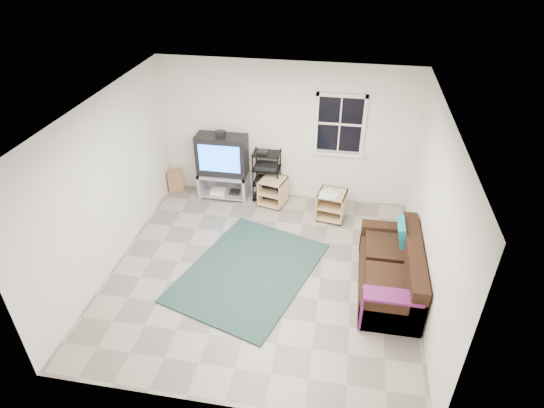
% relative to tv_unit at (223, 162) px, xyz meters
% --- Properties ---
extents(room, '(4.60, 4.62, 4.60)m').
position_rel_tv_unit_xyz_m(room, '(2.09, 0.22, 0.73)').
color(room, gray).
rests_on(room, ground).
extents(tv_unit, '(0.93, 0.46, 1.36)m').
position_rel_tv_unit_xyz_m(tv_unit, '(0.00, 0.00, 0.00)').
color(tv_unit, '#A8A8B0').
rests_on(tv_unit, ground).
extents(av_rack, '(0.50, 0.36, 1.00)m').
position_rel_tv_unit_xyz_m(av_rack, '(0.83, 0.05, -0.31)').
color(av_rack, black).
rests_on(av_rack, ground).
extents(side_table_left, '(0.54, 0.54, 0.53)m').
position_rel_tv_unit_xyz_m(side_table_left, '(0.98, -0.09, -0.46)').
color(side_table_left, '#D5B083').
rests_on(side_table_left, ground).
extents(side_table_right, '(0.54, 0.54, 0.55)m').
position_rel_tv_unit_xyz_m(side_table_right, '(2.08, -0.38, -0.45)').
color(side_table_right, '#D5B083').
rests_on(side_table_right, ground).
extents(sofa, '(0.82, 1.84, 0.84)m').
position_rel_tv_unit_xyz_m(sofa, '(3.05, -2.08, -0.45)').
color(sofa, black).
rests_on(sofa, ground).
extents(shag_rug, '(2.35, 2.76, 0.03)m').
position_rel_tv_unit_xyz_m(shag_rug, '(0.94, -2.11, -0.74)').
color(shag_rug, black).
rests_on(shag_rug, ground).
extents(paper_bag, '(0.34, 0.28, 0.41)m').
position_rel_tv_unit_xyz_m(paper_bag, '(-1.01, 0.07, -0.54)').
color(paper_bag, '#9E7147').
rests_on(paper_bag, ground).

